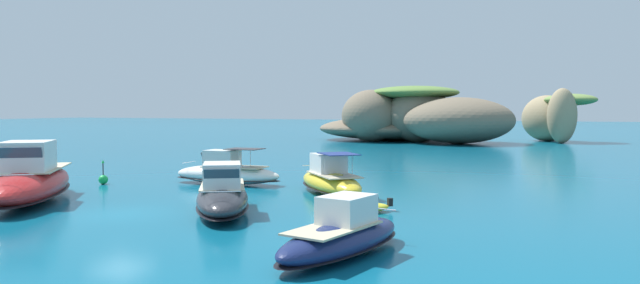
# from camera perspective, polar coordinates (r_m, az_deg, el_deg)

# --- Properties ---
(ground_plane) EXTENTS (400.00, 400.00, 0.00)m
(ground_plane) POSITION_cam_1_polar(r_m,az_deg,el_deg) (27.15, -18.87, -6.63)
(ground_plane) COLOR #0C5B7A
(islet_large) EXTENTS (33.87, 29.43, 7.66)m
(islet_large) POSITION_cam_1_polar(r_m,az_deg,el_deg) (82.24, 9.06, 2.18)
(islet_large) COLOR #756651
(islet_large) RESTS_ON ground
(islet_small) EXTENTS (11.11, 12.12, 7.21)m
(islet_small) POSITION_cam_1_polar(r_m,az_deg,el_deg) (86.54, 21.69, 2.24)
(islet_small) COLOR #9E8966
(islet_small) RESTS_ON ground
(motorboat_red) EXTENTS (8.44, 10.12, 3.01)m
(motorboat_red) POSITION_cam_1_polar(r_m,az_deg,el_deg) (32.07, -26.32, -3.47)
(motorboat_red) COLOR red
(motorboat_red) RESTS_ON ground
(motorboat_charcoal) EXTENTS (5.84, 7.67, 2.24)m
(motorboat_charcoal) POSITION_cam_1_polar(r_m,az_deg,el_deg) (26.17, -9.47, -5.21)
(motorboat_charcoal) COLOR #2D2D33
(motorboat_charcoal) RESTS_ON ground
(motorboat_white) EXTENTS (7.06, 2.37, 2.19)m
(motorboat_white) POSITION_cam_1_polar(r_m,az_deg,el_deg) (35.93, -9.05, -2.96)
(motorboat_white) COLOR white
(motorboat_white) RESTS_ON ground
(motorboat_yellow) EXTENTS (6.40, 6.93, 2.28)m
(motorboat_yellow) POSITION_cam_1_polar(r_m,az_deg,el_deg) (31.41, 1.01, -3.78)
(motorboat_yellow) COLOR yellow
(motorboat_yellow) RESTS_ON ground
(motorboat_navy) EXTENTS (3.18, 6.57, 1.87)m
(motorboat_navy) POSITION_cam_1_polar(r_m,az_deg,el_deg) (18.47, 2.15, -9.13)
(motorboat_navy) COLOR navy
(motorboat_navy) RESTS_ON ground
(dinghy_tender) EXTENTS (2.64, 2.60, 0.58)m
(dinghy_tender) POSITION_cam_1_polar(r_m,az_deg,el_deg) (25.96, 4.11, -6.41)
(dinghy_tender) COLOR yellow
(dinghy_tender) RESTS_ON ground
(channel_buoy) EXTENTS (0.56, 0.56, 1.48)m
(channel_buoy) POSITION_cam_1_polar(r_m,az_deg,el_deg) (37.86, -20.32, -3.36)
(channel_buoy) COLOR green
(channel_buoy) RESTS_ON ground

